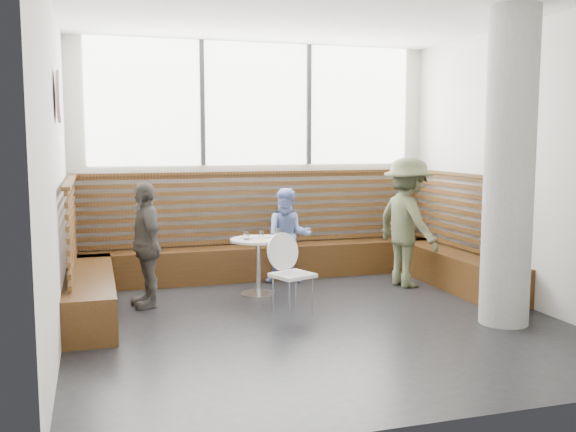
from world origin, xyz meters
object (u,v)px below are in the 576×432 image
object	(u,v)px
cafe_table	(258,255)
cafe_chair	(291,266)
child_back	(288,236)
concrete_column	(509,169)
child_left	(146,245)
adult_man	(407,222)

from	to	relation	value
cafe_table	cafe_chair	bearing A→B (deg)	-80.36
cafe_table	child_back	size ratio (longest dim) A/B	0.55
concrete_column	child_left	distance (m)	4.01
cafe_chair	child_back	world-z (taller)	child_back
concrete_column	adult_man	world-z (taller)	concrete_column
concrete_column	cafe_chair	distance (m)	2.49
concrete_column	cafe_table	world-z (taller)	concrete_column
cafe_table	child_left	distance (m)	1.37
cafe_table	child_back	xyz separation A→B (m)	(0.55, 0.54, 0.13)
cafe_table	child_back	world-z (taller)	child_back
child_left	cafe_table	bearing A→B (deg)	86.82
concrete_column	adult_man	size ratio (longest dim) A/B	1.92
concrete_column	adult_man	bearing A→B (deg)	95.39
cafe_table	adult_man	bearing A→B (deg)	-2.44
cafe_chair	adult_man	world-z (taller)	adult_man
cafe_chair	child_back	xyz separation A→B (m)	(0.40, 1.41, 0.12)
adult_man	concrete_column	bearing A→B (deg)	175.10
child_back	adult_man	bearing A→B (deg)	-9.56
concrete_column	cafe_chair	bearing A→B (deg)	152.30
cafe_table	child_left	size ratio (longest dim) A/B	0.49
concrete_column	child_left	world-z (taller)	concrete_column
adult_man	child_back	xyz separation A→B (m)	(-1.42, 0.62, -0.21)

